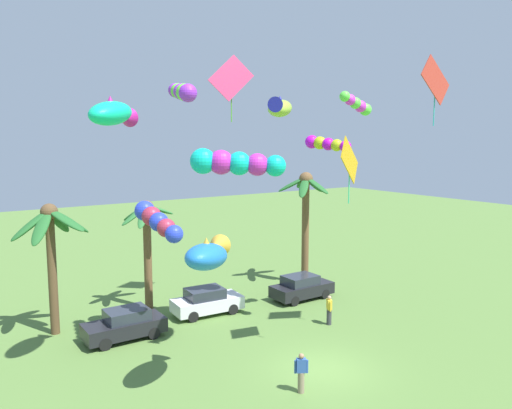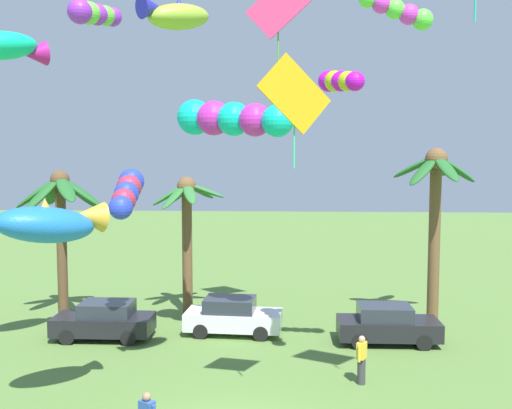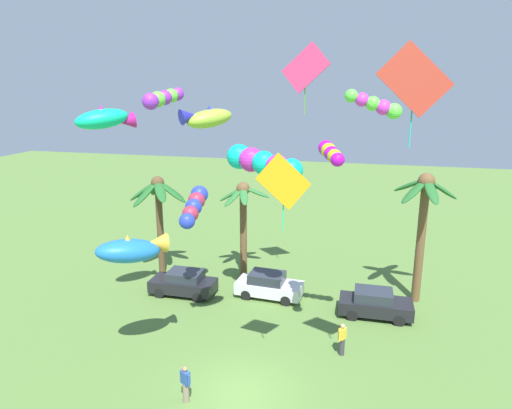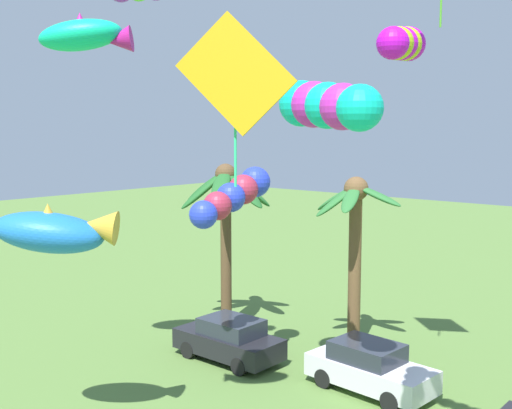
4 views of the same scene
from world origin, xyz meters
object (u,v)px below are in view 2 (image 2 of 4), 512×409
object	(u,v)px
palm_tree_1	(435,198)
kite_fish_2	(175,15)
palm_tree_0	(187,215)
kite_tube_1	(399,11)
kite_tube_0	(127,192)
palm_tree_2	(61,207)
kite_fish_5	(3,46)
kite_diamond_9	(294,95)
spectator_0	(362,359)
parked_car_0	(387,324)
parked_car_2	(233,316)
kite_fish_7	(52,223)
kite_diamond_6	(278,8)
kite_tube_8	(229,119)
parked_car_1	(104,321)
kite_tube_10	(340,81)
kite_tube_3	(95,14)

from	to	relation	value
palm_tree_1	kite_fish_2	bearing A→B (deg)	-134.40
palm_tree_0	kite_tube_1	world-z (taller)	kite_tube_1
palm_tree_1	kite_tube_0	size ratio (longest dim) A/B	2.13
palm_tree_2	kite_fish_5	xyz separation A→B (m)	(1.03, -6.99, 5.71)
kite_diamond_9	palm_tree_1	bearing A→B (deg)	59.25
kite_tube_0	kite_tube_1	bearing A→B (deg)	-22.77
palm_tree_2	spectator_0	distance (m)	14.73
palm_tree_2	kite_tube_1	distance (m)	16.55
spectator_0	kite_fish_2	distance (m)	11.90
parked_car_0	kite_tube_1	world-z (taller)	kite_tube_1
parked_car_2	kite_fish_7	world-z (taller)	kite_fish_7
spectator_0	kite_fish_5	bearing A→B (deg)	-179.12
parked_car_2	kite_fish_5	distance (m)	13.13
kite_diamond_6	kite_fish_5	bearing A→B (deg)	-147.46
parked_car_2	kite_tube_0	bearing A→B (deg)	-150.89
kite_fish_2	kite_tube_8	world-z (taller)	kite_fish_2
palm_tree_1	palm_tree_2	xyz separation A→B (m)	(-16.22, 0.10, -0.45)
parked_car_2	kite_tube_8	xyz separation A→B (m)	(0.15, -2.83, 7.86)
kite_diamond_6	kite_fish_7	size ratio (longest dim) A/B	1.22
spectator_0	kite_fish_5	distance (m)	15.07
kite_diamond_6	parked_car_1	bearing A→B (deg)	-170.71
parked_car_1	kite_tube_1	world-z (taller)	kite_tube_1
palm_tree_1	parked_car_2	size ratio (longest dim) A/B	1.91
kite_diamond_9	kite_diamond_6	bearing A→B (deg)	93.58
kite_tube_0	spectator_0	bearing A→B (deg)	-19.73
palm_tree_0	kite_tube_10	bearing A→B (deg)	-53.73
palm_tree_2	kite_tube_0	xyz separation A→B (m)	(4.02, -3.82, 0.93)
palm_tree_2	kite_tube_3	world-z (taller)	kite_tube_3
spectator_0	kite_fish_7	bearing A→B (deg)	-161.64
palm_tree_2	kite_diamond_9	world-z (taller)	kite_diamond_9
kite_tube_3	parked_car_1	bearing A→B (deg)	106.60
parked_car_0	kite_diamond_6	bearing A→B (deg)	165.76
palm_tree_2	kite_tube_0	bearing A→B (deg)	-43.55
kite_diamond_9	kite_tube_10	xyz separation A→B (m)	(1.39, 3.06, 0.71)
parked_car_2	kite_tube_10	world-z (taller)	kite_tube_10
parked_car_2	kite_fish_5	world-z (taller)	kite_fish_5
parked_car_2	kite_tube_1	size ratio (longest dim) A/B	1.83
palm_tree_1	kite_fish_7	xyz separation A→B (m)	(-12.67, -9.64, 0.02)
palm_tree_0	palm_tree_1	bearing A→B (deg)	-5.86
palm_tree_2	kite_fish_7	size ratio (longest dim) A/B	2.17
parked_car_2	kite_fish_7	distance (m)	10.20
palm_tree_0	kite_fish_7	distance (m)	10.95
parked_car_0	kite_tube_1	size ratio (longest dim) A/B	1.79
palm_tree_0	parked_car_2	world-z (taller)	palm_tree_0
kite_diamond_9	kite_tube_0	bearing A→B (deg)	133.07
kite_fish_7	kite_tube_10	size ratio (longest dim) A/B	1.29
kite_fish_2	kite_fish_7	distance (m)	6.51
kite_tube_3	kite_fish_2	bearing A→B (deg)	-41.16
kite_tube_0	kite_tube_10	world-z (taller)	kite_tube_10
kite_tube_3	kite_diamond_6	bearing A→B (deg)	43.83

